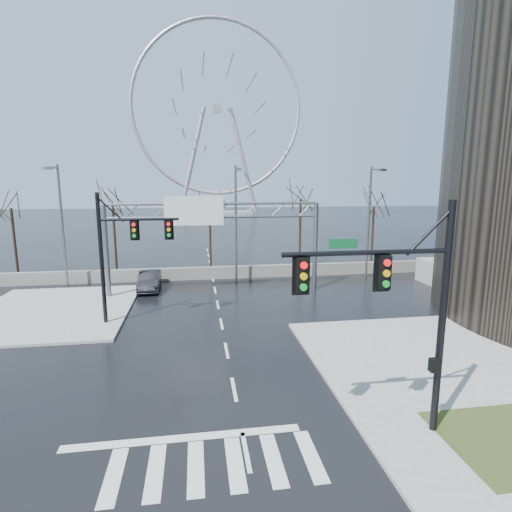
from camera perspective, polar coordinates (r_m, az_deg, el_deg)
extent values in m
plane|color=black|center=(17.65, -3.16, -18.47)|extent=(260.00, 260.00, 0.00)
cube|color=gray|center=(22.45, 23.29, -12.59)|extent=(12.00, 10.00, 0.15)
cube|color=gray|center=(30.23, -26.95, -7.01)|extent=(10.00, 12.00, 0.15)
cube|color=slate|center=(36.32, -6.21, -2.39)|extent=(52.00, 0.50, 1.10)
cylinder|color=black|center=(14.59, 25.03, -8.62)|extent=(0.24, 0.24, 8.00)
cylinder|color=black|center=(12.71, 15.67, 0.46)|extent=(5.40, 0.16, 0.16)
cube|color=black|center=(12.91, 17.84, -2.23)|extent=(0.35, 0.28, 1.05)
cube|color=black|center=(11.99, 6.62, -2.73)|extent=(0.35, 0.28, 1.05)
cylinder|color=black|center=(25.44, -21.19, -0.57)|extent=(0.24, 0.24, 8.00)
cylinder|color=black|center=(24.72, -16.33, 5.04)|extent=(4.60, 0.16, 0.16)
cube|color=black|center=(24.67, -16.99, 3.59)|extent=(0.35, 0.28, 1.05)
cube|color=black|center=(24.46, -12.35, 3.75)|extent=(0.35, 0.28, 1.05)
cylinder|color=slate|center=(31.51, -20.60, 0.53)|extent=(0.36, 0.36, 7.00)
cylinder|color=slate|center=(32.22, 8.45, 1.28)|extent=(0.36, 0.36, 7.00)
cylinder|color=slate|center=(30.48, -6.03, 7.44)|extent=(16.00, 0.20, 0.20)
cylinder|color=slate|center=(30.54, -6.00, 5.57)|extent=(16.00, 0.20, 0.20)
cube|color=#0B5326|center=(30.33, -8.85, 6.42)|extent=(4.20, 0.10, 2.00)
cube|color=silver|center=(30.27, -8.85, 6.41)|extent=(4.40, 0.02, 2.20)
cylinder|color=slate|center=(35.70, -25.91, 3.66)|extent=(0.20, 0.20, 10.00)
cylinder|color=slate|center=(34.50, -27.07, 11.21)|extent=(0.12, 2.20, 0.12)
cube|color=slate|center=(33.55, -27.59, 11.05)|extent=(0.50, 0.70, 0.18)
cylinder|color=slate|center=(34.26, -2.89, 4.44)|extent=(0.20, 0.20, 10.00)
cylinder|color=slate|center=(33.01, -2.77, 12.39)|extent=(0.12, 2.20, 0.12)
cube|color=slate|center=(32.01, -2.58, 12.28)|extent=(0.50, 0.70, 0.18)
cylinder|color=slate|center=(37.41, 15.78, 4.56)|extent=(0.20, 0.20, 10.00)
cylinder|color=slate|center=(36.27, 16.87, 11.78)|extent=(0.12, 2.20, 0.12)
cube|color=slate|center=(35.36, 17.57, 11.63)|extent=(0.50, 0.70, 0.18)
cylinder|color=black|center=(43.09, -31.22, 1.68)|extent=(0.24, 0.24, 6.30)
cylinder|color=black|center=(39.97, -19.53, 2.35)|extent=(0.24, 0.24, 6.75)
cylinder|color=black|center=(40.32, -6.56, 2.30)|extent=(0.24, 0.24, 5.85)
cylinder|color=black|center=(40.58, 6.30, 3.19)|extent=(0.24, 0.24, 7.02)
cylinder|color=black|center=(43.83, 16.29, 2.77)|extent=(0.24, 0.24, 6.12)
cube|color=gray|center=(110.88, -5.33, 6.12)|extent=(18.00, 6.00, 1.00)
torus|color=#B2B2B7|center=(112.30, -5.58, 20.26)|extent=(45.00, 1.00, 45.00)
cylinder|color=#B2B2B7|center=(112.30, -5.58, 20.26)|extent=(2.40, 1.50, 2.40)
cylinder|color=#B2B2B7|center=(110.55, -9.17, 13.03)|extent=(8.28, 1.20, 28.82)
cylinder|color=#B2B2B7|center=(111.36, -1.76, 13.13)|extent=(8.28, 1.20, 28.82)
imported|color=black|center=(33.54, -14.97, -3.38)|extent=(1.69, 4.64, 1.52)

